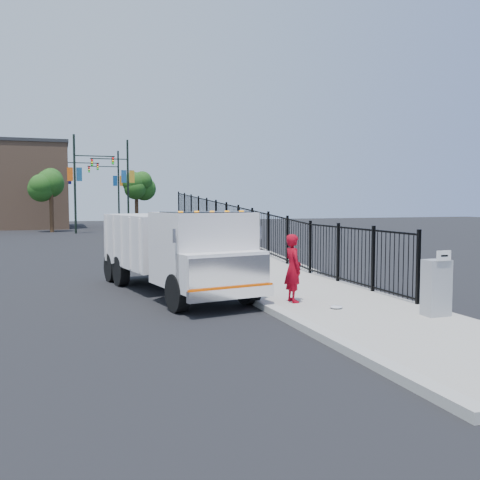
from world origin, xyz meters
name	(u,v)px	position (x,y,z in m)	size (l,w,h in m)	color
ground	(255,303)	(0.00, 0.00, 0.00)	(120.00, 120.00, 0.00)	black
sidewalk	(360,311)	(1.93, -2.00, 0.06)	(3.55, 12.00, 0.12)	#9E998E
curb	(285,316)	(0.00, -2.00, 0.08)	(0.30, 12.00, 0.16)	#ADAAA3
ramp	(191,249)	(2.12, 16.00, 0.00)	(3.95, 24.00, 1.70)	#9E998E
iron_fence	(238,237)	(3.55, 12.00, 0.90)	(0.10, 28.00, 1.80)	black
truck	(176,246)	(-1.64, 2.07, 1.36)	(3.52, 7.36, 2.42)	black
worker	(293,268)	(0.75, -0.75, 0.98)	(0.62, 0.41, 1.71)	maroon
utility_cabinet	(436,288)	(3.10, -3.24, 0.75)	(0.55, 0.40, 1.25)	gray
arrow_sign	(444,256)	(3.10, -3.46, 1.48)	(0.35, 0.04, 0.22)	white
debris	(336,307)	(1.39, -1.84, 0.16)	(0.31, 0.31, 0.08)	silver
light_pole_0	(79,180)	(-3.29, 32.45, 4.36)	(3.78, 0.22, 8.00)	black
light_pole_1	(124,181)	(0.66, 35.13, 4.36)	(3.78, 0.22, 8.00)	black
light_pole_2	(68,183)	(-3.96, 41.03, 4.36)	(3.77, 0.22, 8.00)	black
light_pole_3	(116,185)	(0.95, 46.02, 4.36)	(3.78, 0.22, 8.00)	black
tree_0	(51,186)	(-5.46, 34.97, 3.93)	(2.44, 2.44, 5.22)	#382314
tree_1	(136,188)	(2.20, 38.96, 3.90)	(2.12, 2.12, 5.06)	#382314
tree_2	(53,188)	(-5.42, 46.56, 3.95)	(2.66, 2.66, 5.33)	#382314
building	(14,187)	(-9.00, 44.00, 4.00)	(10.00, 10.00, 8.00)	#8C664C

